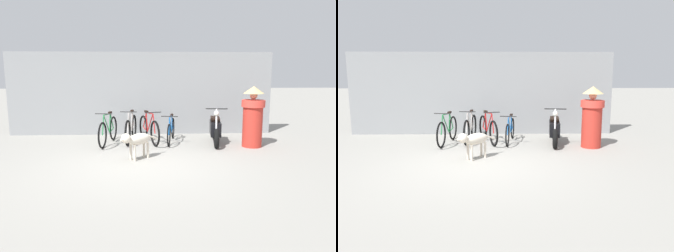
# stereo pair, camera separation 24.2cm
# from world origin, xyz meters

# --- Properties ---
(ground_plane) EXTENTS (60.00, 60.00, 0.00)m
(ground_plane) POSITION_xyz_m (0.00, 0.00, 0.00)
(ground_plane) COLOR gray
(shop_wall_back) EXTENTS (8.32, 0.20, 2.60)m
(shop_wall_back) POSITION_xyz_m (0.00, 3.66, 1.30)
(shop_wall_back) COLOR gray
(shop_wall_back) RESTS_ON ground
(bicycle_0) EXTENTS (0.46, 1.76, 0.91)m
(bicycle_0) POSITION_xyz_m (-0.90, 2.21, 0.37)
(bicycle_0) COLOR black
(bicycle_0) RESTS_ON ground
(bicycle_1) EXTENTS (0.46, 1.76, 0.93)m
(bicycle_1) POSITION_xyz_m (-0.28, 2.46, 0.38)
(bicycle_1) COLOR black
(bicycle_1) RESTS_ON ground
(bicycle_2) EXTENTS (0.64, 1.69, 0.92)m
(bicycle_2) POSITION_xyz_m (0.23, 2.34, 0.37)
(bicycle_2) COLOR black
(bicycle_2) RESTS_ON ground
(bicycle_3) EXTENTS (0.46, 1.69, 0.81)m
(bicycle_3) POSITION_xyz_m (0.86, 2.35, 0.34)
(bicycle_3) COLOR black
(bicycle_3) RESTS_ON ground
(motorcycle) EXTENTS (0.58, 1.88, 1.03)m
(motorcycle) POSITION_xyz_m (2.10, 2.16, 0.40)
(motorcycle) COLOR black
(motorcycle) RESTS_ON ground
(stray_dog) EXTENTS (0.88, 0.81, 0.66)m
(stray_dog) POSITION_xyz_m (-0.04, 0.54, 0.46)
(stray_dog) COLOR beige
(stray_dog) RESTS_ON ground
(person_in_robes) EXTENTS (0.74, 0.74, 1.62)m
(person_in_robes) POSITION_xyz_m (3.01, 1.68, 0.83)
(person_in_robes) COLOR #B72D23
(person_in_robes) RESTS_ON ground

